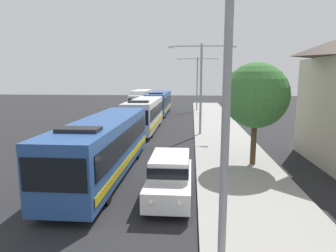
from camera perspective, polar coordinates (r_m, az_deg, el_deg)
name	(u,v)px	position (r m, az deg, el deg)	size (l,w,h in m)	color
bus_lead	(105,144)	(16.11, -12.12, -3.50)	(2.58, 11.87, 3.21)	#284C8C
bus_second_in_line	(145,114)	(28.89, -4.58, 2.42)	(2.58, 10.47, 3.21)	silver
bus_middle	(159,102)	(41.73, -1.73, 4.65)	(2.58, 11.92, 3.21)	#284C8C
white_suv	(170,175)	(13.01, 0.40, -9.45)	(1.86, 4.79, 1.90)	white
box_truck_oncoming	(141,100)	(45.97, -5.32, 5.10)	(2.35, 8.39, 3.15)	white
streetlamp_near	(228,68)	(6.91, 11.48, 10.99)	(5.42, 0.28, 8.81)	gray
streetlamp_mid	(201,79)	(26.30, 6.44, 8.99)	(5.85, 0.28, 7.93)	gray
streetlamp_far	(197,78)	(45.73, 5.69, 9.31)	(6.30, 0.28, 7.99)	gray
roadside_tree	(256,96)	(17.60, 16.67, 5.67)	(3.75, 3.75, 5.94)	#4C3823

